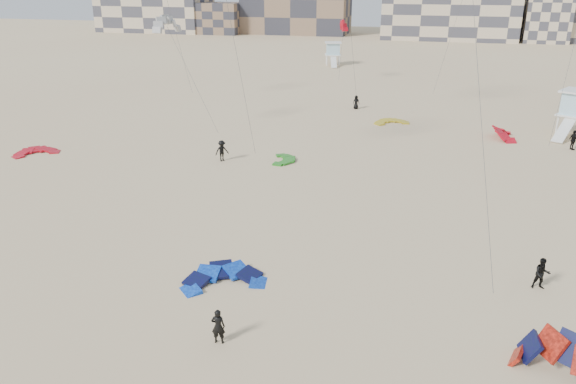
# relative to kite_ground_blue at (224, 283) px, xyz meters

# --- Properties ---
(ground) EXTENTS (320.00, 320.00, 0.00)m
(ground) POSITION_rel_kite_ground_blue_xyz_m (1.63, -3.33, 0.00)
(ground) COLOR beige
(ground) RESTS_ON ground
(kite_ground_blue) EXTENTS (5.68, 5.78, 2.13)m
(kite_ground_blue) POSITION_rel_kite_ground_blue_xyz_m (0.00, 0.00, 0.00)
(kite_ground_blue) COLOR blue
(kite_ground_blue) RESTS_ON ground
(kite_ground_orange) EXTENTS (5.97, 5.93, 4.17)m
(kite_ground_orange) POSITION_rel_kite_ground_blue_xyz_m (15.67, -3.66, 0.00)
(kite_ground_orange) COLOR #FF301A
(kite_ground_orange) RESTS_ON ground
(kite_ground_red) EXTENTS (5.14, 5.15, 1.22)m
(kite_ground_red) POSITION_rel_kite_ground_blue_xyz_m (-24.44, 17.02, 0.00)
(kite_ground_red) COLOR red
(kite_ground_red) RESTS_ON ground
(kite_ground_green) EXTENTS (3.45, 3.30, 0.56)m
(kite_ground_green) POSITION_rel_kite_ground_blue_xyz_m (-2.40, 20.72, 0.00)
(kite_ground_green) COLOR #268727
(kite_ground_green) RESTS_ON ground
(kite_ground_red_far) EXTENTS (4.02, 3.84, 3.32)m
(kite_ground_red_far) POSITION_rel_kite_ground_blue_xyz_m (16.81, 33.12, 0.00)
(kite_ground_red_far) COLOR red
(kite_ground_red_far) RESTS_ON ground
(kite_ground_yellow) EXTENTS (4.65, 4.74, 0.79)m
(kite_ground_yellow) POSITION_rel_kite_ground_blue_xyz_m (5.53, 36.36, 0.00)
(kite_ground_yellow) COLOR gold
(kite_ground_yellow) RESTS_ON ground
(kitesurfer_main) EXTENTS (0.66, 0.48, 1.66)m
(kitesurfer_main) POSITION_rel_kite_ground_blue_xyz_m (1.61, -4.85, 0.83)
(kitesurfer_main) COLOR black
(kitesurfer_main) RESTS_ON ground
(kitesurfer_b) EXTENTS (0.92, 0.76, 1.70)m
(kitesurfer_b) POSITION_rel_kite_ground_blue_xyz_m (15.89, 3.58, 0.85)
(kitesurfer_b) COLOR black
(kitesurfer_b) RESTS_ON ground
(kitesurfer_c) EXTENTS (1.34, 1.30, 1.83)m
(kitesurfer_c) POSITION_rel_kite_ground_blue_xyz_m (-7.46, 19.29, 0.92)
(kitesurfer_c) COLOR black
(kitesurfer_c) RESTS_ON ground
(kitesurfer_d) EXTENTS (0.83, 1.17, 1.84)m
(kitesurfer_d) POSITION_rel_kite_ground_blue_xyz_m (22.47, 30.56, 0.92)
(kitesurfer_d) COLOR black
(kitesurfer_d) RESTS_ON ground
(kitesurfer_e) EXTENTS (0.93, 0.79, 1.62)m
(kitesurfer_e) POSITION_rel_kite_ground_blue_xyz_m (0.81, 42.28, 0.81)
(kitesurfer_e) COLOR black
(kitesurfer_e) RESTS_ON ground
(kite_fly_grey) EXTENTS (7.87, 4.71, 10.63)m
(kite_fly_grey) POSITION_rel_kite_ground_blue_xyz_m (-15.63, 27.05, 10.48)
(kite_fly_grey) COLOR #BDBDBD
(kite_fly_grey) RESTS_ON ground
(kite_fly_red) EXTENTS (3.47, 6.53, 8.06)m
(kite_fly_red) POSITION_rel_kite_ground_blue_xyz_m (-3.83, 59.66, 8.04)
(kite_fly_red) COLOR red
(kite_fly_red) RESTS_ON ground
(lifeguard_tower_near) EXTENTS (4.27, 6.68, 4.45)m
(lifeguard_tower_near) POSITION_rel_kite_ground_blue_xyz_m (23.57, 36.24, 2.21)
(lifeguard_tower_near) COLOR white
(lifeguard_tower_near) RESTS_ON ground
(lifeguard_tower_far) EXTENTS (3.42, 5.78, 3.98)m
(lifeguard_tower_far) POSITION_rel_kite_ground_blue_xyz_m (-8.22, 75.88, 1.97)
(lifeguard_tower_far) COLOR white
(lifeguard_tower_far) RESTS_ON ground
(condo_west_a) EXTENTS (30.00, 15.00, 14.00)m
(condo_west_a) POSITION_rel_kite_ground_blue_xyz_m (-68.37, 126.67, 7.00)
(condo_west_a) COLOR beige
(condo_west_a) RESTS_ON ground
(condo_mid) EXTENTS (32.00, 16.00, 12.00)m
(condo_mid) POSITION_rel_kite_ground_blue_xyz_m (11.63, 126.67, 6.00)
(condo_mid) COLOR beige
(condo_mid) RESTS_ON ground
(condo_fill_left) EXTENTS (12.00, 10.00, 8.00)m
(condo_fill_left) POSITION_rel_kite_ground_blue_xyz_m (-48.37, 124.67, 4.00)
(condo_fill_left) COLOR #81664E
(condo_fill_left) RESTS_ON ground
(condo_fill_right) EXTENTS (10.00, 10.00, 10.00)m
(condo_fill_right) POSITION_rel_kite_ground_blue_xyz_m (33.63, 124.67, 5.00)
(condo_fill_right) COLOR beige
(condo_fill_right) RESTS_ON ground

